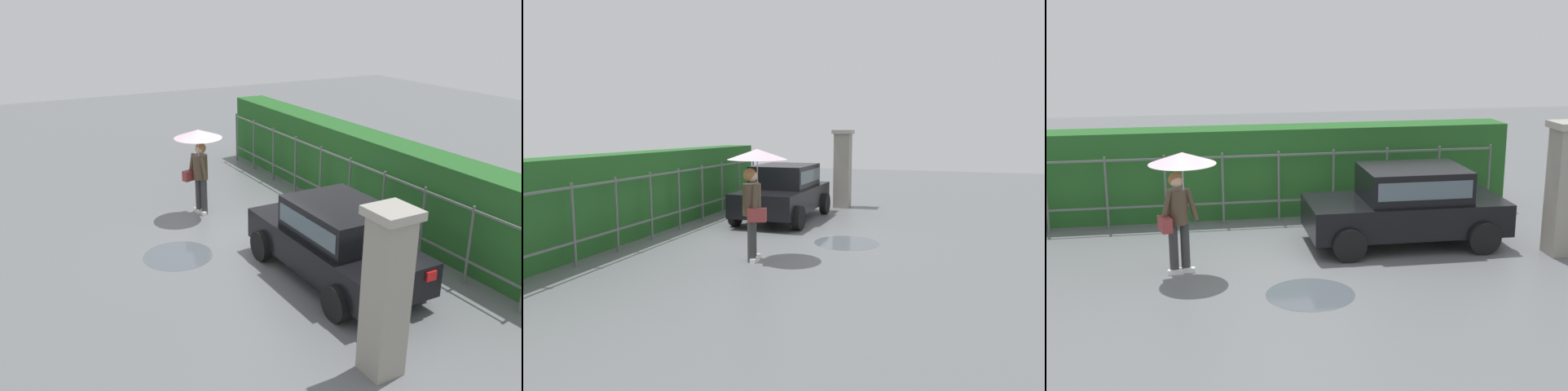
% 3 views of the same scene
% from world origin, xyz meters
% --- Properties ---
extents(ground_plane, '(40.00, 40.00, 0.00)m').
position_xyz_m(ground_plane, '(0.00, 0.00, 0.00)').
color(ground_plane, slate).
extents(car, '(3.75, 1.88, 1.48)m').
position_xyz_m(car, '(2.18, 0.56, 0.80)').
color(car, black).
rests_on(car, ground).
extents(pedestrian, '(1.10, 1.10, 2.07)m').
position_xyz_m(pedestrian, '(-2.02, -0.34, 1.58)').
color(pedestrian, '#333333').
rests_on(pedestrian, ground).
extents(gate_pillar, '(0.60, 0.60, 2.42)m').
position_xyz_m(gate_pillar, '(4.72, -0.50, 1.24)').
color(gate_pillar, gray).
rests_on(gate_pillar, ground).
extents(fence_section, '(10.52, 0.05, 1.50)m').
position_xyz_m(fence_section, '(-0.58, 2.50, 0.82)').
color(fence_section, '#59605B').
rests_on(fence_section, ground).
extents(hedge_row, '(11.47, 0.90, 1.90)m').
position_xyz_m(hedge_row, '(-0.58, 3.23, 0.95)').
color(hedge_row, '#235B23').
rests_on(hedge_row, ground).
extents(puddle_near, '(1.40, 1.40, 0.00)m').
position_xyz_m(puddle_near, '(-0.09, -1.66, 0.00)').
color(puddle_near, '#4C545B').
rests_on(puddle_near, ground).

